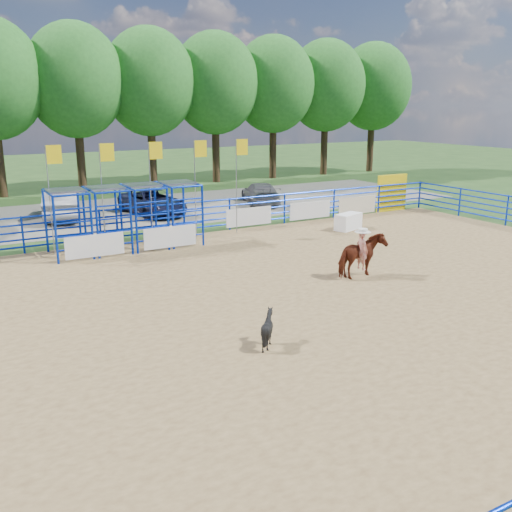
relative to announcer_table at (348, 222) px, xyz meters
name	(u,v)px	position (x,y,z in m)	size (l,w,h in m)	color
ground	(293,303)	(-7.84, -7.34, -0.40)	(120.00, 120.00, 0.00)	#315220
arena_dirt	(293,303)	(-7.84, -7.34, -0.39)	(30.00, 20.00, 0.02)	#9C7E4E
gravel_strip	(123,212)	(-7.84, 9.66, -0.39)	(40.00, 10.00, 0.01)	slate
announcer_table	(348,222)	(0.00, 0.00, 0.00)	(1.41, 0.66, 0.75)	white
horse_and_rider	(362,253)	(-4.45, -6.29, 0.46)	(1.82, 0.99, 2.32)	#622513
calf	(268,329)	(-10.07, -9.62, 0.06)	(0.70, 0.78, 0.86)	black
car_b	(62,203)	(-11.03, 9.44, 0.41)	(1.68, 4.80, 1.58)	gray
car_c	(152,202)	(-6.61, 8.24, 0.28)	(2.20, 4.77, 1.32)	black
car_d	(260,193)	(0.04, 8.27, 0.24)	(1.76, 4.32, 1.25)	#555558
perimeter_fence	(294,279)	(-7.84, -7.34, 0.35)	(30.10, 20.10, 1.50)	#082BBB
chute_assembly	(134,218)	(-9.74, 1.50, 0.86)	(19.32, 2.41, 4.20)	#082BBB
treeline	(74,75)	(-7.84, 18.66, 7.14)	(56.40, 6.40, 11.24)	#3F2B19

